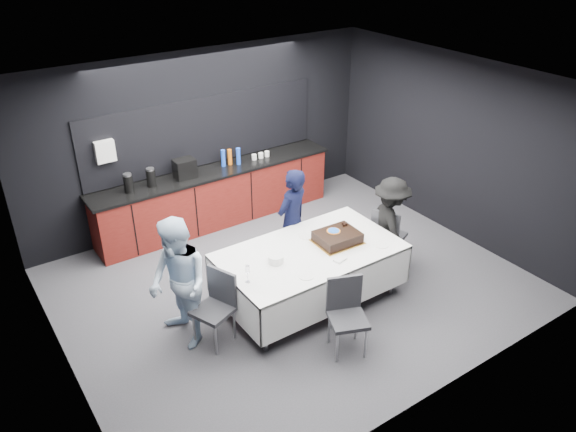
# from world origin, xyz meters

# --- Properties ---
(ground) EXTENTS (6.00, 6.00, 0.00)m
(ground) POSITION_xyz_m (0.00, 0.00, 0.00)
(ground) COLOR #47464C
(ground) RESTS_ON ground
(room_shell) EXTENTS (6.04, 5.04, 2.82)m
(room_shell) POSITION_xyz_m (0.00, 0.00, 1.86)
(room_shell) COLOR white
(room_shell) RESTS_ON ground
(kitchenette) EXTENTS (4.10, 0.64, 2.05)m
(kitchenette) POSITION_xyz_m (-0.02, 2.22, 0.54)
(kitchenette) COLOR #58120D
(kitchenette) RESTS_ON ground
(party_table) EXTENTS (2.32, 1.32, 0.78)m
(party_table) POSITION_xyz_m (0.00, -0.40, 0.64)
(party_table) COLOR #99999E
(party_table) RESTS_ON ground
(cake_assembly) EXTENTS (0.60, 0.50, 0.18)m
(cake_assembly) POSITION_xyz_m (0.41, -0.44, 0.85)
(cake_assembly) COLOR gold
(cake_assembly) RESTS_ON party_table
(plate_stack) EXTENTS (0.19, 0.19, 0.10)m
(plate_stack) POSITION_xyz_m (-0.52, -0.39, 0.83)
(plate_stack) COLOR white
(plate_stack) RESTS_ON party_table
(loose_plate_near) EXTENTS (0.19, 0.19, 0.01)m
(loose_plate_near) POSITION_xyz_m (-0.38, -0.84, 0.78)
(loose_plate_near) COLOR white
(loose_plate_near) RESTS_ON party_table
(loose_plate_right_a) EXTENTS (0.20, 0.20, 0.01)m
(loose_plate_right_a) POSITION_xyz_m (0.65, -0.22, 0.78)
(loose_plate_right_a) COLOR white
(loose_plate_right_a) RESTS_ON party_table
(loose_plate_right_b) EXTENTS (0.20, 0.20, 0.01)m
(loose_plate_right_b) POSITION_xyz_m (0.84, -0.82, 0.78)
(loose_plate_right_b) COLOR white
(loose_plate_right_b) RESTS_ON party_table
(loose_plate_far) EXTENTS (0.21, 0.21, 0.01)m
(loose_plate_far) POSITION_xyz_m (0.17, -0.09, 0.78)
(loose_plate_far) COLOR white
(loose_plate_far) RESTS_ON party_table
(fork_pile) EXTENTS (0.18, 0.14, 0.03)m
(fork_pile) POSITION_xyz_m (0.17, -0.80, 0.79)
(fork_pile) COLOR white
(fork_pile) RESTS_ON party_table
(champagne_flute) EXTENTS (0.06, 0.06, 0.22)m
(champagne_flute) POSITION_xyz_m (-1.01, -0.55, 0.94)
(champagne_flute) COLOR white
(champagne_flute) RESTS_ON party_table
(chair_left) EXTENTS (0.55, 0.55, 0.92)m
(chair_left) POSITION_xyz_m (-1.35, -0.39, 0.53)
(chair_left) COLOR #2E2E33
(chair_left) RESTS_ON ground
(chair_right) EXTENTS (0.55, 0.55, 0.92)m
(chair_right) POSITION_xyz_m (1.41, -0.35, 0.53)
(chair_right) COLOR #2E2E33
(chair_right) RESTS_ON ground
(chair_near) EXTENTS (0.55, 0.55, 0.92)m
(chair_near) POSITION_xyz_m (-0.18, -1.37, 0.53)
(chair_near) COLOR #2E2E33
(chair_near) RESTS_ON ground
(person_center) EXTENTS (0.66, 0.53, 1.56)m
(person_center) POSITION_xyz_m (0.24, 0.35, 0.78)
(person_center) COLOR black
(person_center) RESTS_ON ground
(person_left) EXTENTS (0.67, 0.83, 1.64)m
(person_left) POSITION_xyz_m (-1.72, -0.19, 0.82)
(person_left) COLOR silver
(person_left) RESTS_ON ground
(person_right) EXTENTS (0.80, 1.04, 1.42)m
(person_right) POSITION_xyz_m (1.39, -0.41, 0.71)
(person_right) COLOR black
(person_right) RESTS_ON ground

